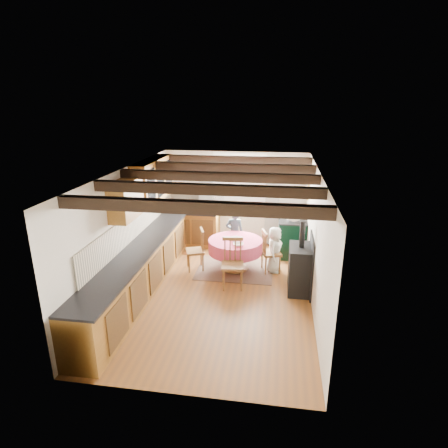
% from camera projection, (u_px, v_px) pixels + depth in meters
% --- Properties ---
extents(floor, '(3.60, 5.50, 0.00)m').
position_uv_depth(floor, '(218.00, 292.00, 7.36)').
color(floor, brown).
rests_on(floor, ground).
extents(ceiling, '(3.60, 5.50, 0.00)m').
position_uv_depth(ceiling, '(217.00, 172.00, 6.60)').
color(ceiling, white).
rests_on(ceiling, ground).
extents(wall_back, '(3.60, 0.00, 2.40)m').
position_uv_depth(wall_back, '(235.00, 198.00, 9.56)').
color(wall_back, silver).
rests_on(wall_back, ground).
extents(wall_front, '(3.60, 0.00, 2.40)m').
position_uv_depth(wall_front, '(179.00, 314.00, 4.40)').
color(wall_front, silver).
rests_on(wall_front, ground).
extents(wall_left, '(0.00, 5.50, 2.40)m').
position_uv_depth(wall_left, '(127.00, 230.00, 7.24)').
color(wall_left, silver).
rests_on(wall_left, ground).
extents(wall_right, '(0.00, 5.50, 2.40)m').
position_uv_depth(wall_right, '(315.00, 240.00, 6.72)').
color(wall_right, silver).
rests_on(wall_right, ground).
extents(beam_a, '(3.60, 0.16, 0.16)m').
position_uv_depth(beam_a, '(191.00, 207.00, 4.75)').
color(beam_a, black).
rests_on(beam_a, ceiling).
extents(beam_b, '(3.60, 0.16, 0.16)m').
position_uv_depth(beam_b, '(206.00, 189.00, 5.69)').
color(beam_b, black).
rests_on(beam_b, ceiling).
extents(beam_c, '(3.60, 0.16, 0.16)m').
position_uv_depth(beam_c, '(217.00, 177.00, 6.63)').
color(beam_c, black).
rests_on(beam_c, ceiling).
extents(beam_d, '(3.60, 0.16, 0.16)m').
position_uv_depth(beam_d, '(225.00, 167.00, 7.56)').
color(beam_d, black).
rests_on(beam_d, ceiling).
extents(beam_e, '(3.60, 0.16, 0.16)m').
position_uv_depth(beam_e, '(232.00, 160.00, 8.50)').
color(beam_e, black).
rests_on(beam_e, ceiling).
extents(splash_left, '(0.02, 4.50, 0.55)m').
position_uv_depth(splash_left, '(134.00, 225.00, 7.51)').
color(splash_left, beige).
rests_on(splash_left, wall_left).
extents(splash_back, '(1.40, 0.02, 0.55)m').
position_uv_depth(splash_back, '(197.00, 197.00, 9.68)').
color(splash_back, beige).
rests_on(splash_back, wall_back).
extents(base_cabinet_left, '(0.60, 5.30, 0.88)m').
position_uv_depth(base_cabinet_left, '(144.00, 267.00, 7.44)').
color(base_cabinet_left, '#8D5E23').
rests_on(base_cabinet_left, floor).
extents(base_cabinet_back, '(1.30, 0.60, 0.88)m').
position_uv_depth(base_cabinet_back, '(194.00, 228.00, 9.67)').
color(base_cabinet_back, '#8D5E23').
rests_on(base_cabinet_back, floor).
extents(worktop_left, '(0.64, 5.30, 0.04)m').
position_uv_depth(worktop_left, '(143.00, 245.00, 7.29)').
color(worktop_left, black).
rests_on(worktop_left, base_cabinet_left).
extents(worktop_back, '(1.30, 0.64, 0.04)m').
position_uv_depth(worktop_back, '(193.00, 211.00, 9.50)').
color(worktop_back, black).
rests_on(worktop_back, base_cabinet_back).
extents(wall_cabinet_glass, '(0.34, 1.80, 0.90)m').
position_uv_depth(wall_cabinet_glass, '(153.00, 180.00, 8.10)').
color(wall_cabinet_glass, '#8D5E23').
rests_on(wall_cabinet_glass, wall_left).
extents(wall_cabinet_solid, '(0.34, 0.90, 0.70)m').
position_uv_depth(wall_cabinet_solid, '(126.00, 200.00, 6.71)').
color(wall_cabinet_solid, '#8D5E23').
rests_on(wall_cabinet_solid, wall_left).
extents(window_frame, '(1.34, 0.03, 1.54)m').
position_uv_depth(window_frame, '(239.00, 183.00, 9.40)').
color(window_frame, white).
rests_on(window_frame, wall_back).
extents(window_pane, '(1.20, 0.01, 1.40)m').
position_uv_depth(window_pane, '(239.00, 183.00, 9.41)').
color(window_pane, white).
rests_on(window_pane, wall_back).
extents(curtain_left, '(0.35, 0.10, 2.10)m').
position_uv_depth(curtain_left, '(206.00, 202.00, 9.60)').
color(curtain_left, '#A0A395').
rests_on(curtain_left, wall_back).
extents(curtain_right, '(0.35, 0.10, 2.10)m').
position_uv_depth(curtain_right, '(272.00, 205.00, 9.36)').
color(curtain_right, '#A0A395').
rests_on(curtain_right, wall_back).
extents(curtain_rod, '(2.00, 0.03, 0.03)m').
position_uv_depth(curtain_rod, '(239.00, 160.00, 9.13)').
color(curtain_rod, black).
rests_on(curtain_rod, wall_back).
extents(wall_picture, '(0.04, 0.50, 0.60)m').
position_uv_depth(wall_picture, '(308.00, 185.00, 8.73)').
color(wall_picture, gold).
rests_on(wall_picture, wall_right).
extents(wall_plate, '(0.30, 0.02, 0.30)m').
position_uv_depth(wall_plate, '(277.00, 181.00, 9.22)').
color(wall_plate, silver).
rests_on(wall_plate, wall_back).
extents(rug, '(1.67, 1.30, 0.01)m').
position_uv_depth(rug, '(235.00, 269.00, 8.31)').
color(rug, brown).
rests_on(rug, floor).
extents(dining_table, '(1.18, 1.18, 0.71)m').
position_uv_depth(dining_table, '(235.00, 255.00, 8.20)').
color(dining_table, '#DE3960').
rests_on(dining_table, floor).
extents(chair_near, '(0.50, 0.51, 1.02)m').
position_uv_depth(chair_near, '(233.00, 264.00, 7.38)').
color(chair_near, olive).
rests_on(chair_near, floor).
extents(chair_left, '(0.53, 0.52, 0.94)m').
position_uv_depth(chair_left, '(195.00, 250.00, 8.20)').
color(chair_left, olive).
rests_on(chair_left, floor).
extents(chair_right, '(0.53, 0.51, 0.95)m').
position_uv_depth(chair_right, '(271.00, 251.00, 8.09)').
color(chair_right, olive).
rests_on(chair_right, floor).
extents(aga_range, '(0.65, 1.01, 0.93)m').
position_uv_depth(aga_range, '(292.00, 236.00, 9.05)').
color(aga_range, black).
rests_on(aga_range, floor).
extents(cast_iron_stove, '(0.43, 0.72, 1.45)m').
position_uv_depth(cast_iron_stove, '(301.00, 257.00, 7.18)').
color(cast_iron_stove, black).
rests_on(cast_iron_stove, floor).
extents(child_far, '(0.46, 0.33, 1.17)m').
position_uv_depth(child_far, '(234.00, 233.00, 8.88)').
color(child_far, '#34454F').
rests_on(child_far, floor).
extents(child_right, '(0.42, 0.56, 1.03)m').
position_uv_depth(child_right, '(275.00, 250.00, 8.09)').
color(child_right, white).
rests_on(child_right, floor).
extents(bowl_a, '(0.23, 0.23, 0.05)m').
position_uv_depth(bowl_a, '(238.00, 244.00, 7.76)').
color(bowl_a, silver).
rests_on(bowl_a, dining_table).
extents(bowl_b, '(0.21, 0.21, 0.06)m').
position_uv_depth(bowl_b, '(235.00, 239.00, 8.08)').
color(bowl_b, silver).
rests_on(bowl_b, dining_table).
extents(cup, '(0.14, 0.14, 0.10)m').
position_uv_depth(cup, '(234.00, 240.00, 7.95)').
color(cup, silver).
rests_on(cup, dining_table).
extents(canister_tall, '(0.13, 0.13, 0.23)m').
position_uv_depth(canister_tall, '(187.00, 206.00, 9.44)').
color(canister_tall, '#262628').
rests_on(canister_tall, worktop_back).
extents(canister_wide, '(0.19, 0.19, 0.21)m').
position_uv_depth(canister_wide, '(198.00, 206.00, 9.48)').
color(canister_wide, '#262628').
rests_on(canister_wide, worktop_back).
extents(canister_slim, '(0.11, 0.11, 0.31)m').
position_uv_depth(canister_slim, '(201.00, 206.00, 9.32)').
color(canister_slim, '#262628').
rests_on(canister_slim, worktop_back).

